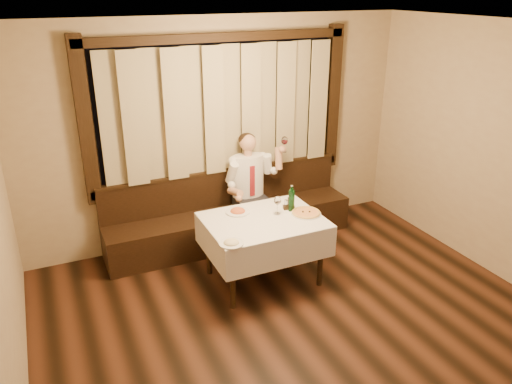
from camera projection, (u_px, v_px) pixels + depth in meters
name	position (u px, v px, depth m)	size (l,w,h in m)	color
room	(298.00, 177.00, 4.52)	(5.01, 6.01, 2.81)	black
banquette	(230.00, 219.00, 6.45)	(3.20, 0.61, 0.94)	black
dining_table	(264.00, 228.00, 5.46)	(1.27, 0.97, 0.76)	black
pizza	(306.00, 213.00, 5.54)	(0.33, 0.33, 0.04)	white
pasta_red	(238.00, 210.00, 5.56)	(0.27, 0.27, 0.09)	white
pasta_cream	(231.00, 241.00, 4.89)	(0.25, 0.25, 0.08)	white
green_bottle	(292.00, 200.00, 5.58)	(0.07, 0.07, 0.31)	#0F4918
table_wine_glass	(277.00, 201.00, 5.48)	(0.08, 0.08, 0.21)	white
cruet_caddy	(289.00, 205.00, 5.65)	(0.14, 0.09, 0.14)	black
seated_man	(251.00, 181.00, 6.28)	(0.78, 0.58, 1.42)	black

